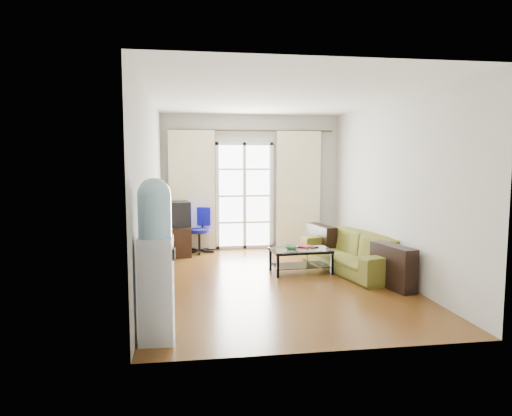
{
  "coord_description": "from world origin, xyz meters",
  "views": [
    {
      "loc": [
        -1.28,
        -6.57,
        1.79
      ],
      "look_at": [
        -0.24,
        0.35,
        1.06
      ],
      "focal_mm": 32.0,
      "sensor_mm": 36.0,
      "label": 1
    }
  ],
  "objects_px": {
    "sofa": "(352,252)",
    "water_cooler": "(156,257)",
    "crt_tv": "(175,214)",
    "tv_stand": "(176,241)",
    "task_chair": "(200,239)",
    "coffee_table": "(301,257)"
  },
  "relations": [
    {
      "from": "sofa",
      "to": "water_cooler",
      "type": "distance_m",
      "value": 3.91
    },
    {
      "from": "crt_tv",
      "to": "water_cooler",
      "type": "xyz_separation_m",
      "value": [
        -0.08,
        -4.24,
        0.07
      ]
    },
    {
      "from": "crt_tv",
      "to": "water_cooler",
      "type": "height_order",
      "value": "water_cooler"
    },
    {
      "from": "tv_stand",
      "to": "task_chair",
      "type": "distance_m",
      "value": 0.5
    },
    {
      "from": "crt_tv",
      "to": "task_chair",
      "type": "height_order",
      "value": "crt_tv"
    },
    {
      "from": "sofa",
      "to": "crt_tv",
      "type": "bearing_deg",
      "value": -132.5
    },
    {
      "from": "sofa",
      "to": "coffee_table",
      "type": "xyz_separation_m",
      "value": [
        -0.86,
        0.0,
        -0.06
      ]
    },
    {
      "from": "crt_tv",
      "to": "task_chair",
      "type": "relative_size",
      "value": 0.68
    },
    {
      "from": "tv_stand",
      "to": "water_cooler",
      "type": "distance_m",
      "value": 4.25
    },
    {
      "from": "coffee_table",
      "to": "water_cooler",
      "type": "height_order",
      "value": "water_cooler"
    },
    {
      "from": "sofa",
      "to": "task_chair",
      "type": "bearing_deg",
      "value": -139.51
    },
    {
      "from": "sofa",
      "to": "crt_tv",
      "type": "height_order",
      "value": "crt_tv"
    },
    {
      "from": "coffee_table",
      "to": "tv_stand",
      "type": "xyz_separation_m",
      "value": [
        -2.01,
        1.69,
        0.03
      ]
    },
    {
      "from": "coffee_table",
      "to": "tv_stand",
      "type": "distance_m",
      "value": 2.63
    },
    {
      "from": "sofa",
      "to": "water_cooler",
      "type": "height_order",
      "value": "water_cooler"
    },
    {
      "from": "task_chair",
      "to": "crt_tv",
      "type": "bearing_deg",
      "value": -140.05
    },
    {
      "from": "tv_stand",
      "to": "sofa",
      "type": "bearing_deg",
      "value": -38.89
    },
    {
      "from": "task_chair",
      "to": "coffee_table",
      "type": "bearing_deg",
      "value": -29.4
    },
    {
      "from": "water_cooler",
      "to": "sofa",
      "type": "bearing_deg",
      "value": 42.3
    },
    {
      "from": "coffee_table",
      "to": "crt_tv",
      "type": "relative_size",
      "value": 1.66
    },
    {
      "from": "tv_stand",
      "to": "water_cooler",
      "type": "bearing_deg",
      "value": -99.4
    },
    {
      "from": "sofa",
      "to": "tv_stand",
      "type": "xyz_separation_m",
      "value": [
        -2.87,
        1.69,
        -0.04
      ]
    }
  ]
}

